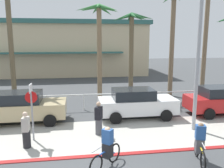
# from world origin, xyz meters

# --- Properties ---
(ground_plane) EXTENTS (80.00, 80.00, 0.00)m
(ground_plane) POSITION_xyz_m (0.00, 10.00, 0.00)
(ground_plane) COLOR #424447
(sidewalk_strip) EXTENTS (44.00, 4.00, 0.02)m
(sidewalk_strip) POSITION_xyz_m (0.00, 4.20, 0.01)
(sidewalk_strip) COLOR #ADAAA0
(sidewalk_strip) RESTS_ON ground
(curb_paint) EXTENTS (44.00, 0.24, 0.03)m
(curb_paint) POSITION_xyz_m (0.00, 2.20, 0.01)
(curb_paint) COLOR maroon
(curb_paint) RESTS_ON ground
(building_backdrop) EXTENTS (23.37, 12.54, 6.80)m
(building_backdrop) POSITION_xyz_m (-2.97, 27.56, 3.42)
(building_backdrop) COLOR beige
(building_backdrop) RESTS_ON ground
(rail_fence) EXTENTS (27.39, 0.08, 1.04)m
(rail_fence) POSITION_xyz_m (0.00, 8.50, 0.84)
(rail_fence) COLOR white
(rail_fence) RESTS_ON ground
(stop_sign_bike_lane) EXTENTS (0.52, 0.56, 2.56)m
(stop_sign_bike_lane) POSITION_xyz_m (-2.36, 4.08, 1.68)
(stop_sign_bike_lane) COLOR gray
(stop_sign_bike_lane) RESTS_ON ground
(streetlight_curb) EXTENTS (0.24, 2.54, 7.50)m
(streetlight_curb) POSITION_xyz_m (5.32, 4.02, 4.28)
(streetlight_curb) COLOR #9EA0A5
(streetlight_curb) RESTS_ON ground
(palm_tree_2) EXTENTS (2.91, 3.18, 10.15)m
(palm_tree_2) POSITION_xyz_m (-5.06, 11.96, 7.04)
(palm_tree_2) COLOR brown
(palm_tree_2) RESTS_ON ground
(palm_tree_3) EXTENTS (3.25, 3.28, 7.02)m
(palm_tree_3) POSITION_xyz_m (1.33, 11.60, 5.29)
(palm_tree_3) COLOR #846B4C
(palm_tree_3) RESTS_ON ground
(palm_tree_4) EXTENTS (3.19, 3.13, 6.48)m
(palm_tree_4) POSITION_xyz_m (3.89, 11.93, 4.95)
(palm_tree_4) COLOR brown
(palm_tree_4) RESTS_ON ground
(palm_tree_5) EXTENTS (3.16, 2.92, 8.04)m
(palm_tree_5) POSITION_xyz_m (6.98, 11.54, 5.91)
(palm_tree_5) COLOR #756047
(palm_tree_5) RESTS_ON ground
(palm_tree_6) EXTENTS (3.43, 3.30, 9.55)m
(palm_tree_6) POSITION_xyz_m (10.22, 12.30, 6.78)
(palm_tree_6) COLOR #756047
(palm_tree_6) RESTS_ON ground
(car_tan_1) EXTENTS (4.40, 2.02, 1.69)m
(car_tan_1) POSITION_xyz_m (-3.29, 6.61, 0.87)
(car_tan_1) COLOR tan
(car_tan_1) RESTS_ON ground
(car_white_2) EXTENTS (4.40, 2.02, 1.69)m
(car_white_2) POSITION_xyz_m (2.94, 6.52, 0.87)
(car_white_2) COLOR white
(car_white_2) RESTS_ON ground
(car_red_3) EXTENTS (4.40, 2.02, 1.69)m
(car_red_3) POSITION_xyz_m (8.26, 6.45, 0.87)
(car_red_3) COLOR red
(car_red_3) RESTS_ON ground
(cyclist_blue_0) EXTENTS (1.28, 1.38, 1.50)m
(cyclist_blue_0) POSITION_xyz_m (0.59, 1.36, 0.69)
(cyclist_blue_0) COLOR black
(cyclist_blue_0) RESTS_ON ground
(cyclist_yellow_1) EXTENTS (0.59, 1.76, 1.50)m
(cyclist_yellow_1) POSITION_xyz_m (3.98, 1.23, 0.69)
(cyclist_yellow_1) COLOR black
(cyclist_yellow_1) RESTS_ON ground
(pedestrian_0) EXTENTS (0.43, 0.47, 1.61)m
(pedestrian_0) POSITION_xyz_m (0.58, 4.29, 0.74)
(pedestrian_0) COLOR #4C4C51
(pedestrian_0) RESTS_ON ground
(pedestrian_1) EXTENTS (0.33, 0.41, 1.55)m
(pedestrian_1) POSITION_xyz_m (-2.50, 3.34, 0.71)
(pedestrian_1) COLOR #232326
(pedestrian_1) RESTS_ON ground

